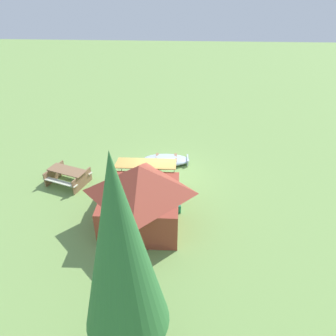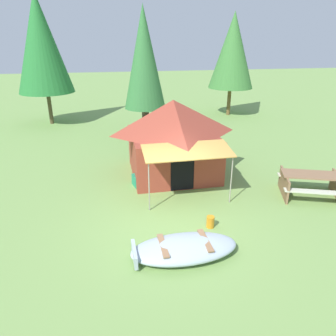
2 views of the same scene
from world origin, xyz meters
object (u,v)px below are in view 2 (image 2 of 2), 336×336
at_px(fuel_can, 210,222).
at_px(pine_tree_back_right, 144,59).
at_px(pine_tree_back_left, 41,43).
at_px(picnic_table, 311,182).
at_px(beached_rowboat, 184,248).
at_px(cooler_box, 139,180).
at_px(pine_tree_far_center, 233,51).
at_px(canvas_cabin_tent, 173,137).

xyz_separation_m(fuel_can, pine_tree_back_right, (-0.67, 8.68, 3.55)).
bearing_deg(pine_tree_back_left, fuel_can, -64.62).
bearing_deg(fuel_can, picnic_table, 17.44).
bearing_deg(beached_rowboat, cooler_box, 99.32).
height_order(fuel_can, pine_tree_far_center, pine_tree_far_center).
distance_m(picnic_table, pine_tree_far_center, 11.82).
xyz_separation_m(canvas_cabin_tent, pine_tree_back_left, (-5.47, 8.39, 2.93)).
distance_m(canvas_cabin_tent, picnic_table, 4.76).
relative_size(fuel_can, pine_tree_far_center, 0.05).
bearing_deg(canvas_cabin_tent, pine_tree_back_left, 123.10).
relative_size(picnic_table, pine_tree_back_left, 0.32).
bearing_deg(cooler_box, pine_tree_back_left, 114.16).
bearing_deg(pine_tree_back_right, cooler_box, -99.19).
bearing_deg(picnic_table, beached_rowboat, -154.70).
bearing_deg(canvas_cabin_tent, cooler_box, -148.29).
distance_m(beached_rowboat, pine_tree_back_right, 10.33).
distance_m(fuel_can, pine_tree_back_right, 9.40).
bearing_deg(canvas_cabin_tent, beached_rowboat, -98.34).
bearing_deg(pine_tree_far_center, canvas_cabin_tent, -121.78).
relative_size(pine_tree_back_right, pine_tree_far_center, 1.00).
distance_m(beached_rowboat, pine_tree_back_left, 14.56).
height_order(beached_rowboat, canvas_cabin_tent, canvas_cabin_tent).
bearing_deg(picnic_table, cooler_box, 161.61).
height_order(cooler_box, pine_tree_back_left, pine_tree_back_left).
height_order(beached_rowboat, fuel_can, beached_rowboat).
bearing_deg(canvas_cabin_tent, fuel_can, -85.86).
bearing_deg(pine_tree_back_left, pine_tree_back_right, -33.97).
xyz_separation_m(canvas_cabin_tent, cooler_box, (-1.34, -0.83, -1.21)).
distance_m(cooler_box, pine_tree_back_left, 10.92).
bearing_deg(cooler_box, fuel_can, -60.88).
relative_size(beached_rowboat, picnic_table, 1.14).
distance_m(fuel_can, pine_tree_far_center, 13.88).
bearing_deg(pine_tree_far_center, picnic_table, -97.45).
bearing_deg(cooler_box, pine_tree_back_right, 80.81).
bearing_deg(beached_rowboat, picnic_table, 25.30).
distance_m(cooler_box, pine_tree_back_right, 6.85).
height_order(picnic_table, pine_tree_back_right, pine_tree_back_right).
relative_size(beached_rowboat, pine_tree_far_center, 0.41).
bearing_deg(pine_tree_back_right, pine_tree_back_left, 146.03).
bearing_deg(pine_tree_back_right, fuel_can, -85.61).
bearing_deg(beached_rowboat, pine_tree_far_center, 65.66).
bearing_deg(pine_tree_far_center, pine_tree_back_right, -147.40).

